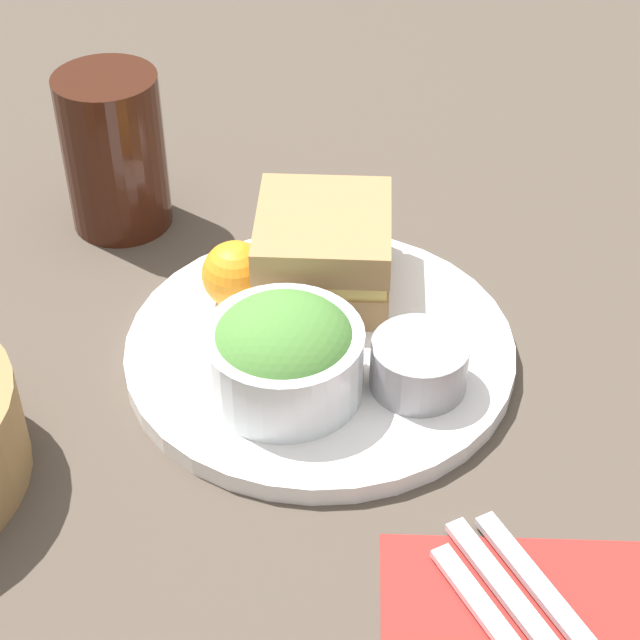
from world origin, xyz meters
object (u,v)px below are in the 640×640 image
(fork, at_px, (569,624))
(sandwich, at_px, (322,250))
(salad_bowl, at_px, (284,354))
(dressing_cup, at_px, (419,365))
(drink_glass, at_px, (114,152))
(knife, at_px, (542,637))
(plate, at_px, (320,350))

(fork, bearing_deg, sandwich, 177.58)
(salad_bowl, distance_m, dressing_cup, 0.09)
(salad_bowl, distance_m, drink_glass, 0.26)
(drink_glass, bearing_deg, salad_bowl, -145.20)
(knife, bearing_deg, sandwich, 174.34)
(plate, xyz_separation_m, knife, (-0.23, -0.13, -0.00))
(salad_bowl, bearing_deg, drink_glass, 34.80)
(sandwich, height_order, salad_bowl, salad_bowl)
(dressing_cup, bearing_deg, plate, 58.68)
(sandwich, relative_size, salad_bowl, 1.02)
(dressing_cup, bearing_deg, knife, -161.96)
(dressing_cup, height_order, fork, dressing_cup)
(salad_bowl, height_order, dressing_cup, salad_bowl)
(salad_bowl, height_order, fork, salad_bowl)
(fork, bearing_deg, salad_bowl, -165.38)
(plate, xyz_separation_m, drink_glass, (0.16, 0.17, 0.06))
(salad_bowl, height_order, knife, salad_bowl)
(plate, height_order, sandwich, sandwich)
(fork, bearing_deg, drink_glass, -170.12)
(dressing_cup, bearing_deg, drink_glass, 48.90)
(sandwich, bearing_deg, drink_glass, 59.47)
(sandwich, height_order, fork, sandwich)
(salad_bowl, bearing_deg, plate, -24.25)
(plate, distance_m, knife, 0.26)
(knife, bearing_deg, drink_glass, -172.19)
(plate, bearing_deg, drink_glass, 45.69)
(plate, height_order, knife, plate)
(fork, bearing_deg, plate, -176.04)
(plate, height_order, dressing_cup, dressing_cup)
(plate, bearing_deg, knife, -150.73)
(sandwich, distance_m, fork, 0.32)
(dressing_cup, height_order, knife, dressing_cup)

